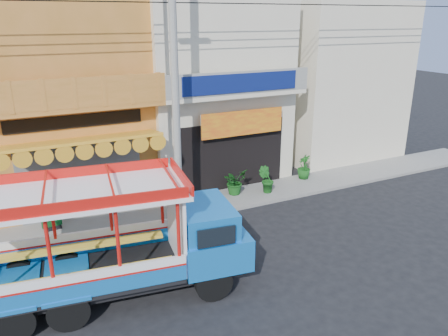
# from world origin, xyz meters

# --- Properties ---
(ground) EXTENTS (90.00, 90.00, 0.00)m
(ground) POSITION_xyz_m (0.00, 0.00, 0.00)
(ground) COLOR black
(ground) RESTS_ON ground
(sidewalk) EXTENTS (30.00, 2.00, 0.12)m
(sidewalk) POSITION_xyz_m (0.00, 4.00, 0.06)
(sidewalk) COLOR slate
(sidewalk) RESTS_ON ground
(shophouse_left) EXTENTS (6.00, 7.50, 8.24)m
(shophouse_left) POSITION_xyz_m (-4.00, 7.96, 4.11)
(shophouse_left) COLOR #AD6E26
(shophouse_left) RESTS_ON ground
(shophouse_right) EXTENTS (6.00, 6.75, 8.24)m
(shophouse_right) POSITION_xyz_m (2.00, 7.96, 4.11)
(shophouse_right) COLOR beige
(shophouse_right) RESTS_ON ground
(party_pilaster) EXTENTS (0.35, 0.30, 8.00)m
(party_pilaster) POSITION_xyz_m (-1.00, 4.85, 4.00)
(party_pilaster) COLOR beige
(party_pilaster) RESTS_ON ground
(filler_building_right) EXTENTS (6.00, 6.00, 7.60)m
(filler_building_right) POSITION_xyz_m (9.00, 8.00, 3.80)
(filler_building_right) COLOR beige
(filler_building_right) RESTS_ON ground
(utility_pole) EXTENTS (28.00, 0.26, 9.00)m
(utility_pole) POSITION_xyz_m (-0.85, 3.30, 5.03)
(utility_pole) COLOR gray
(utility_pole) RESTS_ON ground
(songthaew_truck) EXTENTS (7.23, 3.14, 3.26)m
(songthaew_truck) POSITION_xyz_m (-3.62, -0.36, 1.57)
(songthaew_truck) COLOR black
(songthaew_truck) RESTS_ON ground
(green_sign) EXTENTS (0.65, 0.37, 0.99)m
(green_sign) POSITION_xyz_m (-5.22, 4.24, 0.54)
(green_sign) COLOR black
(green_sign) RESTS_ON sidewalk
(potted_plant_a) EXTENTS (1.13, 1.05, 1.04)m
(potted_plant_a) POSITION_xyz_m (1.74, 4.29, 0.64)
(potted_plant_a) COLOR #164F17
(potted_plant_a) RESTS_ON sidewalk
(potted_plant_b) EXTENTS (0.76, 0.73, 1.09)m
(potted_plant_b) POSITION_xyz_m (2.95, 3.86, 0.66)
(potted_plant_b) COLOR #164F17
(potted_plant_b) RESTS_ON sidewalk
(potted_plant_c) EXTENTS (0.71, 0.71, 1.06)m
(potted_plant_c) POSITION_xyz_m (5.30, 4.52, 0.65)
(potted_plant_c) COLOR #164F17
(potted_plant_c) RESTS_ON sidewalk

